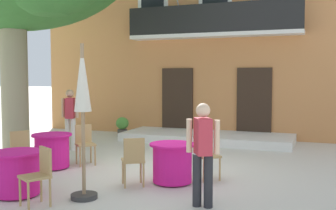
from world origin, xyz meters
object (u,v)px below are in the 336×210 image
cafe_chair_front_1 (85,141)px  cafe_chair_middle_1 (206,152)px  cafe_chair_middle_0 (133,158)px  pedestrian_near_entrance (203,149)px  ground_planter_left (122,126)px  cafe_table_middle (172,163)px  cafe_chair_front_0 (18,149)px  cafe_table_near_tree (17,173)px  cafe_chair_near_tree_0 (39,172)px  cafe_table_front (52,151)px  pedestrian_mid_plaza (70,116)px  cafe_umbrella (83,98)px

cafe_chair_front_1 → cafe_chair_middle_1: bearing=-5.4°
cafe_chair_front_1 → cafe_chair_middle_0: bearing=-35.0°
pedestrian_near_entrance → ground_planter_left: bearing=126.4°
cafe_table_middle → cafe_chair_front_0: (-3.24, -0.45, 0.14)m
cafe_table_near_tree → cafe_chair_front_0: size_ratio=0.95×
cafe_chair_front_0 → ground_planter_left: bearing=94.4°
cafe_chair_near_tree_0 → cafe_chair_front_1: same height
cafe_table_middle → cafe_table_front: (-2.90, 0.23, 0.00)m
cafe_chair_front_0 → pedestrian_mid_plaza: (-0.59, 2.72, 0.41)m
cafe_umbrella → pedestrian_mid_plaza: (-2.80, 3.71, -0.72)m
cafe_table_middle → cafe_chair_middle_0: 0.77m
cafe_chair_front_0 → pedestrian_mid_plaza: size_ratio=0.55×
cafe_chair_middle_1 → pedestrian_mid_plaza: size_ratio=0.55×
cafe_chair_middle_0 → cafe_chair_middle_1: same height
cafe_chair_middle_1 → cafe_chair_front_0: size_ratio=1.00×
cafe_table_middle → cafe_table_near_tree: bearing=-142.1°
cafe_table_middle → cafe_umbrella: 2.18m
cafe_chair_middle_1 → pedestrian_mid_plaza: 4.68m
cafe_chair_middle_0 → cafe_table_front: bearing=163.1°
cafe_chair_middle_1 → cafe_umbrella: 2.76m
ground_planter_left → pedestrian_near_entrance: (4.58, -6.20, 0.55)m
cafe_table_front → cafe_chair_front_0: cafe_chair_front_0 is taller
cafe_table_middle → pedestrian_mid_plaza: 4.48m
cafe_chair_near_tree_0 → ground_planter_left: (-2.18, 7.04, -0.17)m
cafe_umbrella → pedestrian_near_entrance: bearing=8.5°
cafe_chair_middle_1 → pedestrian_near_entrance: bearing=-76.5°
cafe_chair_middle_0 → pedestrian_mid_plaza: 4.27m
cafe_chair_near_tree_0 → pedestrian_near_entrance: (2.40, 0.85, 0.38)m
cafe_chair_middle_0 → cafe_table_middle: bearing=39.2°
cafe_chair_middle_0 → cafe_table_front: 2.43m
cafe_chair_middle_1 → cafe_chair_front_0: (-3.75, -1.00, 0.00)m
cafe_chair_near_tree_0 → pedestrian_near_entrance: 2.57m
cafe_chair_middle_0 → cafe_chair_middle_1: bearing=43.3°
cafe_chair_middle_1 → pedestrian_near_entrance: size_ratio=0.56×
cafe_chair_near_tree_0 → cafe_chair_front_0: same height
cafe_table_near_tree → cafe_chair_near_tree_0: bearing=-23.0°
ground_planter_left → pedestrian_mid_plaza: size_ratio=0.39×
cafe_table_near_tree → cafe_table_middle: same height
cafe_table_near_tree → ground_planter_left: bearing=102.4°
cafe_chair_middle_0 → cafe_chair_middle_1: size_ratio=1.00×
cafe_table_near_tree → cafe_chair_front_1: bearing=96.3°
cafe_table_near_tree → cafe_table_middle: (2.17, 1.69, 0.00)m
pedestrian_mid_plaza → cafe_chair_near_tree_0: bearing=-61.2°
cafe_chair_near_tree_0 → cafe_table_middle: cafe_chair_near_tree_0 is taller
ground_planter_left → pedestrian_near_entrance: size_ratio=0.40×
cafe_table_near_tree → cafe_chair_front_0: 1.64m
cafe_table_near_tree → cafe_table_front: 2.05m
cafe_umbrella → cafe_table_near_tree: bearing=-167.3°
cafe_chair_middle_0 → cafe_umbrella: 1.55m
cafe_table_near_tree → cafe_chair_front_1: (-0.28, 2.53, 0.14)m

